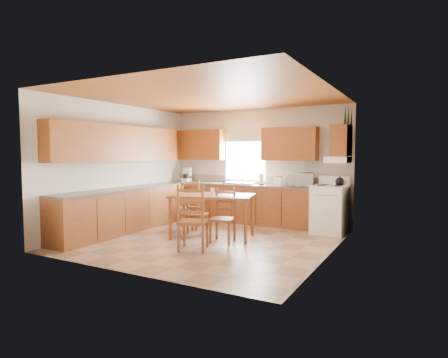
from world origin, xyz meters
The scene contains 35 objects.
floor centered at (0.00, 0.00, 0.00)m, with size 4.50×4.50×0.00m, color #91745B.
ceiling centered at (0.00, 0.00, 2.70)m, with size 4.50×4.50×0.00m, color #9F5923.
wall_left centered at (-2.25, 0.00, 1.35)m, with size 4.50×4.50×0.00m, color beige.
wall_right centered at (2.25, 0.00, 1.35)m, with size 4.50×4.50×0.00m, color beige.
wall_back centered at (0.00, 2.25, 1.35)m, with size 4.50×4.50×0.00m, color beige.
wall_front centered at (0.00, -2.25, 1.35)m, with size 4.50×4.50×0.00m, color beige.
lower_cab_back centered at (-0.38, 1.95, 0.44)m, with size 3.75×0.60×0.88m, color brown.
lower_cab_left centered at (-1.95, -0.15, 0.44)m, with size 0.60×3.60×0.88m, color brown.
counter_back centered at (-0.38, 1.95, 0.90)m, with size 3.75×0.63×0.04m, color #585047.
counter_left centered at (-1.95, -0.15, 0.90)m, with size 0.63×3.60×0.04m, color #585047.
backsplash centered at (-0.38, 2.24, 1.01)m, with size 3.75×0.01×0.18m, color gray.
upper_cab_back_left centered at (-1.55, 2.08, 1.85)m, with size 1.41×0.33×0.75m, color brown.
upper_cab_back_right centered at (0.86, 2.08, 1.85)m, with size 1.25×0.33×0.75m, color brown.
upper_cab_left centered at (-2.08, -0.15, 1.85)m, with size 0.33×3.60×0.75m, color brown.
upper_cab_stove centered at (2.08, 1.65, 1.90)m, with size 0.33×0.62×0.62m, color brown.
range_hood centered at (2.03, 1.65, 1.52)m, with size 0.44×0.62×0.12m, color white.
window_frame centered at (-0.30, 2.22, 1.55)m, with size 1.13×0.02×1.18m, color white.
window_pane centered at (-0.30, 2.21, 1.55)m, with size 1.05×0.01×1.10m, color white.
window_valance centered at (-0.30, 2.19, 2.05)m, with size 1.19×0.01×0.24m, color #627F47.
sink_basin centered at (-0.30, 1.95, 0.94)m, with size 0.75×0.45×0.04m, color silver.
pine_decal_a centered at (2.21, 1.33, 2.38)m, with size 0.22×0.22×0.36m, color #154319.
pine_decal_b centered at (2.21, 1.65, 2.42)m, with size 0.22×0.22×0.36m, color #154319.
pine_decal_c centered at (2.21, 1.97, 2.38)m, with size 0.22×0.22×0.36m, color #154319.
stove centered at (1.88, 1.69, 0.49)m, with size 0.66×0.68×0.97m, color white.
coffeemaker centered at (-1.88, 1.98, 1.08)m, with size 0.19×0.23×0.32m, color white.
paper_towel centered at (0.24, 1.94, 1.05)m, with size 0.11×0.11×0.26m, color white.
toaster centered at (0.71, 1.87, 1.02)m, with size 0.24×0.16×0.20m, color white.
microwave centered at (1.18, 1.94, 1.07)m, with size 0.50×0.36×0.30m, color white.
dining_table centered at (-0.06, 0.21, 0.42)m, with size 1.57×0.90×0.84m, color brown.
chair_near_left centered at (0.13, -0.77, 0.56)m, with size 0.47×0.45×1.12m, color brown.
chair_near_right centered at (-0.55, 0.44, 0.45)m, with size 0.37×0.36×0.89m, color brown.
chair_far_left centered at (-0.94, 0.69, 0.52)m, with size 0.44×0.41×1.04m, color brown.
chair_far_right centered at (0.31, -0.04, 0.49)m, with size 0.42×0.40×0.99m, color brown.
table_paper centered at (0.29, 0.11, 0.84)m, with size 0.21×0.27×0.00m, color white.
table_card centered at (-0.11, 0.30, 0.90)m, with size 0.09×0.02×0.12m, color white.
Camera 1 is at (3.60, -6.05, 1.66)m, focal length 30.00 mm.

